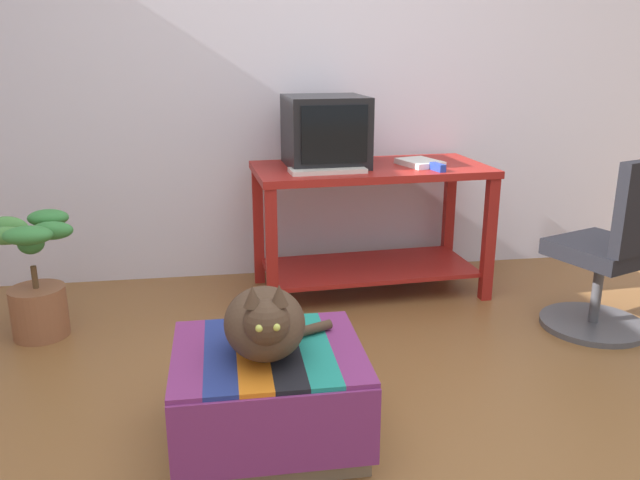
% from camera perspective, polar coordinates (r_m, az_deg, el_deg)
% --- Properties ---
extents(ground_plane, '(14.00, 14.00, 0.00)m').
position_cam_1_polar(ground_plane, '(2.32, 4.12, -19.34)').
color(ground_plane, brown).
extents(back_wall, '(8.00, 0.10, 2.60)m').
position_cam_1_polar(back_wall, '(3.90, -2.49, 15.81)').
color(back_wall, silver).
rests_on(back_wall, ground_plane).
extents(desk, '(1.33, 0.71, 0.74)m').
position_cam_1_polar(desk, '(3.62, 4.50, 2.94)').
color(desk, maroon).
rests_on(desk, ground_plane).
extents(tv_monitor, '(0.45, 0.46, 0.38)m').
position_cam_1_polar(tv_monitor, '(3.55, 0.48, 9.65)').
color(tv_monitor, black).
rests_on(tv_monitor, desk).
extents(keyboard, '(0.41, 0.18, 0.02)m').
position_cam_1_polar(keyboard, '(3.36, 0.68, 6.25)').
color(keyboard, beige).
rests_on(keyboard, desk).
extents(book, '(0.25, 0.29, 0.03)m').
position_cam_1_polar(book, '(3.61, 8.92, 6.85)').
color(book, white).
rests_on(book, desk).
extents(ottoman_with_blanket, '(0.66, 0.59, 0.36)m').
position_cam_1_polar(ottoman_with_blanket, '(2.34, -4.56, -13.69)').
color(ottoman_with_blanket, '#7A664C').
rests_on(ottoman_with_blanket, ground_plane).
extents(cat, '(0.40, 0.40, 0.30)m').
position_cam_1_polar(cat, '(2.16, -4.92, -7.37)').
color(cat, '#473323').
rests_on(cat, ottoman_with_blanket).
extents(potted_plant, '(0.41, 0.36, 0.62)m').
position_cam_1_polar(potted_plant, '(3.37, -24.14, -3.43)').
color(potted_plant, brown).
rests_on(potted_plant, ground_plane).
extents(office_chair, '(0.54, 0.54, 0.89)m').
position_cam_1_polar(office_chair, '(3.41, 24.67, -1.49)').
color(office_chair, '#4C4C51').
rests_on(office_chair, ground_plane).
extents(stapler, '(0.06, 0.12, 0.04)m').
position_cam_1_polar(stapler, '(3.47, 10.49, 6.43)').
color(stapler, '#2342B7').
rests_on(stapler, desk).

